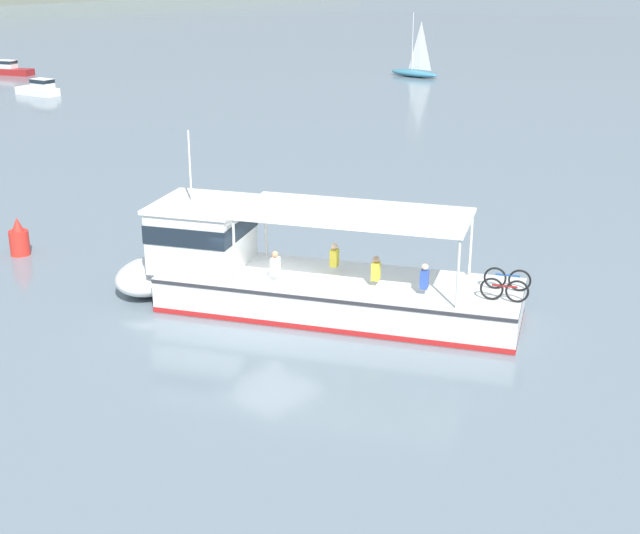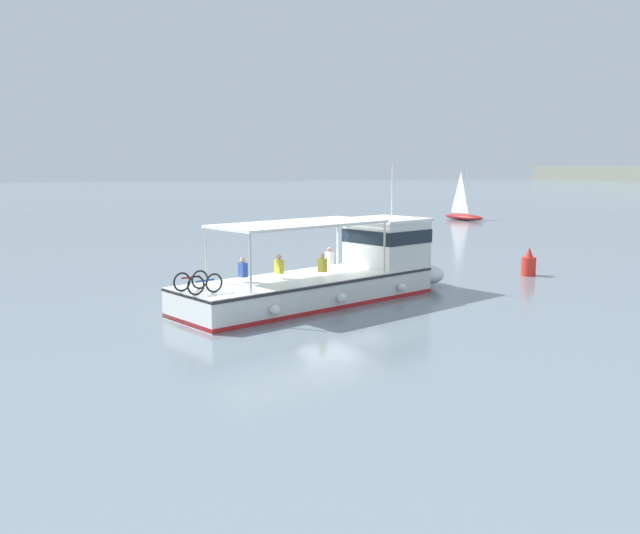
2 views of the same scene
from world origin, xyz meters
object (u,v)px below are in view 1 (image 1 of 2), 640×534
(motorboat_horizon_west, at_px, (39,88))
(sailboat_far_right, at_px, (415,70))
(motorboat_near_starboard, at_px, (11,69))
(channel_buoy, at_px, (19,240))
(ferry_main, at_px, (288,276))

(motorboat_horizon_west, relative_size, sailboat_far_right, 0.69)
(motorboat_near_starboard, distance_m, motorboat_horizon_west, 13.21)
(sailboat_far_right, relative_size, channel_buoy, 3.86)
(ferry_main, relative_size, channel_buoy, 9.20)
(ferry_main, height_order, motorboat_horizon_west, ferry_main)
(sailboat_far_right, bearing_deg, ferry_main, -149.76)
(motorboat_horizon_west, height_order, channel_buoy, channel_buoy)
(sailboat_far_right, bearing_deg, motorboat_horizon_west, 149.54)
(ferry_main, xyz_separation_m, channel_buoy, (-2.59, 10.70, -0.45))
(ferry_main, bearing_deg, sailboat_far_right, 30.24)
(ferry_main, height_order, channel_buoy, ferry_main)
(ferry_main, relative_size, motorboat_horizon_west, 3.44)
(sailboat_far_right, distance_m, channel_buoy, 51.47)
(motorboat_near_starboard, distance_m, sailboat_far_right, 35.72)
(motorboat_horizon_west, height_order, sailboat_far_right, sailboat_far_right)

